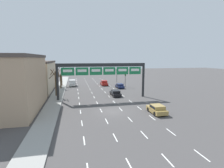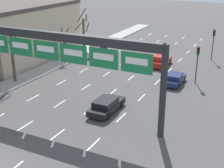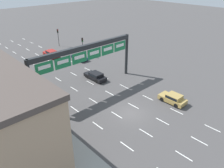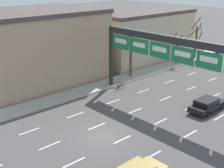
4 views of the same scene
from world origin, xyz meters
The scene contains 15 objects.
ground_plane centered at (0.00, 0.00, 0.00)m, with size 220.00×220.00×0.00m, color #474444.
sidewalk_left centered at (-9.65, 0.00, 0.07)m, with size 2.80×110.00×0.15m.
lane_dashes centered at (0.00, 13.50, 0.00)m, with size 10.02×67.00×0.01m.
sign_gantry centered at (0.00, 9.47, 5.91)m, with size 18.61×0.70×7.41m.
building_far centered at (-15.82, 22.27, 3.86)m, with size 8.91×17.58×7.71m.
car_red centered at (3.31, 27.21, 0.81)m, with size 1.89×4.37×1.52m.
car_gold centered at (6.51, -2.32, 0.73)m, with size 1.89×3.92×1.35m.
car_navy centered at (6.82, 21.23, 0.69)m, with size 1.83×3.97×1.27m.
car_black centered at (3.24, 11.43, 0.70)m, with size 1.83×4.48×1.30m.
suv_white centered at (-6.39, 27.86, 1.04)m, with size 1.95×4.13×1.88m.
traffic_light_near_gantry centered at (8.91, 33.24, 3.11)m, with size 0.30×0.35×4.34m.
traffic_light_mid_block centered at (8.90, 22.77, 3.02)m, with size 0.30×0.35×4.20m.
tree_bare_closest centered at (-9.52, 23.54, 2.40)m, with size 1.16×1.25×4.61m.
tree_bare_second centered at (-9.87, 13.78, 3.40)m, with size 2.23×2.45×5.99m.
tree_bare_third centered at (-9.59, 28.84, 3.19)m, with size 2.29×1.83×6.51m.
Camera 1 is at (-5.73, -26.19, 8.42)m, focal length 28.00 mm.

